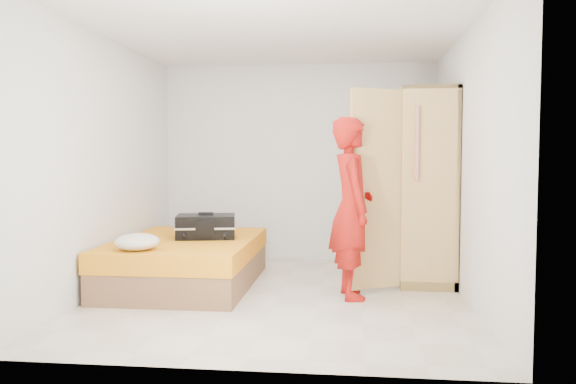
# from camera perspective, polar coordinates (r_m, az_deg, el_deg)

# --- Properties ---
(room) EXTENTS (4.00, 4.02, 2.60)m
(room) POSITION_cam_1_polar(r_m,az_deg,el_deg) (5.52, -0.84, 2.80)
(room) COLOR beige
(room) RESTS_ON ground
(bed) EXTENTS (1.42, 2.02, 0.50)m
(bed) POSITION_cam_1_polar(r_m,az_deg,el_deg) (6.17, -10.22, -6.97)
(bed) COLOR brown
(bed) RESTS_ON ground
(wardrobe) EXTENTS (1.11, 1.46, 2.10)m
(wardrobe) POSITION_cam_1_polar(r_m,az_deg,el_deg) (6.37, 13.23, 0.09)
(wardrobe) COLOR tan
(wardrobe) RESTS_ON ground
(person) EXTENTS (0.54, 0.71, 1.76)m
(person) POSITION_cam_1_polar(r_m,az_deg,el_deg) (5.51, 6.46, -1.60)
(person) COLOR #B6220B
(person) RESTS_ON ground
(suitcase) EXTENTS (0.72, 0.59, 0.28)m
(suitcase) POSITION_cam_1_polar(r_m,az_deg,el_deg) (6.15, -8.33, -3.48)
(suitcase) COLOR black
(suitcase) RESTS_ON bed
(round_cushion) EXTENTS (0.42, 0.42, 0.16)m
(round_cushion) POSITION_cam_1_polar(r_m,az_deg,el_deg) (5.48, -15.06, -4.91)
(round_cushion) COLOR silver
(round_cushion) RESTS_ON bed
(pillow) EXTENTS (0.59, 0.37, 0.10)m
(pillow) POSITION_cam_1_polar(r_m,az_deg,el_deg) (6.95, -8.86, -3.29)
(pillow) COLOR silver
(pillow) RESTS_ON bed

